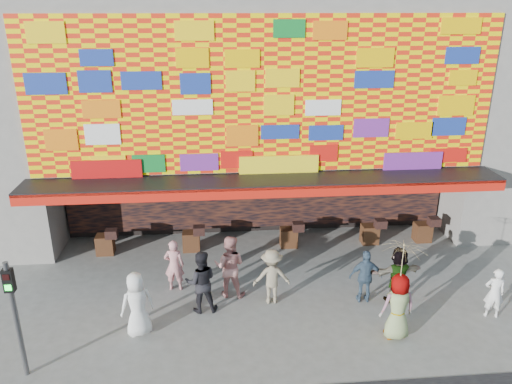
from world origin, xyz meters
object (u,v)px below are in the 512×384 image
(ped_d, at_px, (272,276))
(ped_i, at_px, (229,266))
(ped_g, at_px, (398,307))
(ped_h, at_px, (494,293))
(ped_b, at_px, (174,265))
(ped_a, at_px, (137,304))
(parasol, at_px, (403,262))
(ped_e, at_px, (365,276))
(ped_f, at_px, (398,275))
(signal_left, at_px, (14,307))
(ped_c, at_px, (201,282))

(ped_d, relative_size, ped_i, 0.87)
(ped_g, xyz_separation_m, ped_h, (3.01, 0.66, -0.16))
(ped_g, bearing_deg, ped_b, -30.33)
(ped_a, height_order, parasol, parasol)
(ped_e, height_order, ped_f, ped_f)
(ped_d, height_order, ped_f, ped_f)
(signal_left, bearing_deg, ped_h, 5.98)
(ped_d, relative_size, ped_h, 1.12)
(ped_g, bearing_deg, signal_left, -0.48)
(ped_a, bearing_deg, parasol, 152.32)
(parasol, bearing_deg, ped_b, 154.03)
(ped_e, relative_size, parasol, 0.82)
(ped_b, height_order, ped_c, ped_c)
(signal_left, bearing_deg, ped_g, 3.88)
(signal_left, height_order, ped_g, signal_left)
(ped_a, relative_size, parasol, 0.90)
(ped_a, relative_size, ped_h, 1.20)
(ped_h, relative_size, ped_i, 0.78)
(ped_a, relative_size, ped_g, 0.98)
(ped_e, bearing_deg, ped_b, -8.84)
(signal_left, height_order, ped_d, signal_left)
(ped_d, bearing_deg, ped_i, -23.29)
(signal_left, height_order, ped_i, signal_left)
(ped_a, bearing_deg, signal_left, 7.54)
(signal_left, relative_size, ped_f, 1.75)
(ped_d, distance_m, parasol, 3.88)
(ped_b, bearing_deg, ped_e, 173.14)
(signal_left, relative_size, ped_i, 1.55)
(ped_e, distance_m, parasol, 2.25)
(ped_a, xyz_separation_m, ped_e, (6.41, 0.99, -0.08))
(ped_h, distance_m, parasol, 3.41)
(ped_g, relative_size, parasol, 0.92)
(signal_left, relative_size, parasol, 1.51)
(signal_left, bearing_deg, ped_e, 14.84)
(ped_b, xyz_separation_m, ped_e, (5.59, -1.16, -0.01))
(ped_b, xyz_separation_m, ped_i, (1.66, -0.45, 0.14))
(ped_b, height_order, ped_d, ped_d)
(parasol, bearing_deg, ped_e, 100.87)
(ped_f, relative_size, ped_g, 0.93)
(signal_left, height_order, ped_c, signal_left)
(ped_d, xyz_separation_m, parasol, (3.06, -1.94, 1.38))
(ped_d, distance_m, ped_f, 3.69)
(ped_i, xyz_separation_m, parasol, (4.26, -2.43, 1.26))
(ped_e, height_order, ped_i, ped_i)
(ped_d, bearing_deg, signal_left, 21.78)
(signal_left, xyz_separation_m, ped_e, (8.88, 2.35, -1.04))
(ped_b, xyz_separation_m, ped_f, (6.54, -1.19, 0.03))
(ped_d, bearing_deg, parasol, 146.86)
(ped_i, bearing_deg, signal_left, 45.40)
(ped_i, bearing_deg, ped_b, -1.51)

